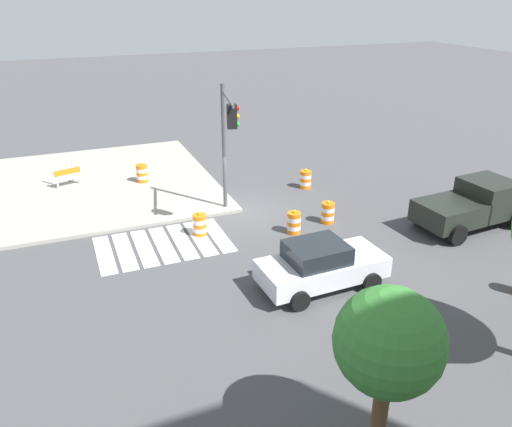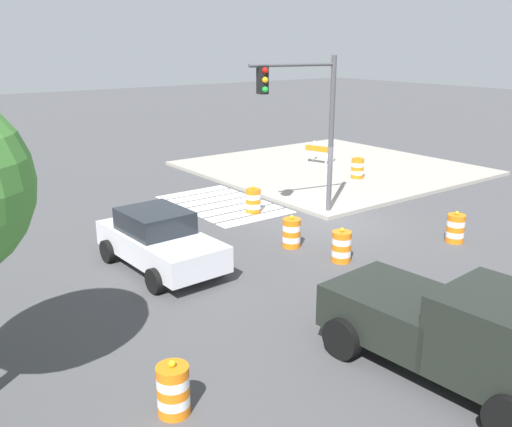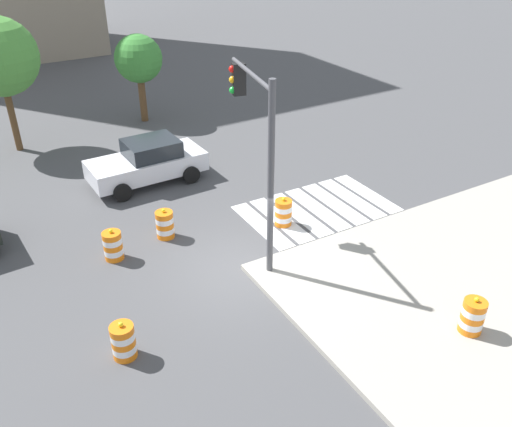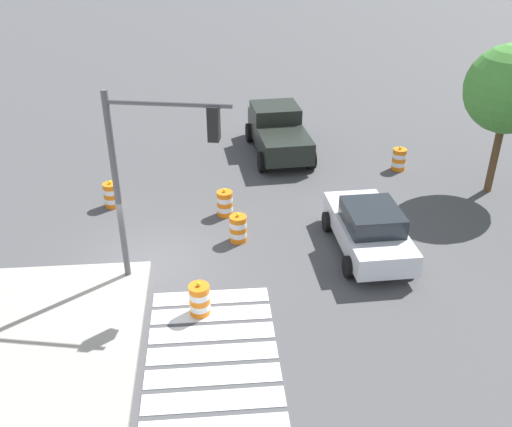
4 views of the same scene
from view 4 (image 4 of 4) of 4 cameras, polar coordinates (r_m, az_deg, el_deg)
ground_plane at (r=17.51m, az=-10.59°, el=-5.20°), size 120.00×120.00×0.00m
crosswalk_stripes at (r=14.24m, az=-4.44°, el=-13.95°), size 5.10×3.20×0.02m
sports_car at (r=17.84m, az=11.34°, el=-1.49°), size 4.37×2.26×1.63m
pickup_truck at (r=24.86m, az=2.18°, el=8.42°), size 5.28×2.66×1.92m
traffic_barrel_near_corner at (r=15.18m, az=-5.74°, el=-8.67°), size 0.56×0.56×1.02m
traffic_barrel_crosswalk_end at (r=20.95m, az=-14.41°, el=1.84°), size 0.56×0.56×1.02m
traffic_barrel_median_near at (r=19.75m, az=-3.17°, el=1.04°), size 0.56×0.56×1.02m
traffic_barrel_median_far at (r=23.93m, az=14.27°, el=5.34°), size 0.56×0.56×1.02m
traffic_barrel_far_curb at (r=18.21m, az=-1.82°, el=-1.52°), size 0.56×0.56×1.02m
traffic_light_pole at (r=14.88m, az=-10.18°, el=5.65°), size 0.83×3.24×5.50m
street_tree_streetside_mid at (r=22.04m, az=24.28°, el=11.37°), size 3.14×3.14×5.54m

